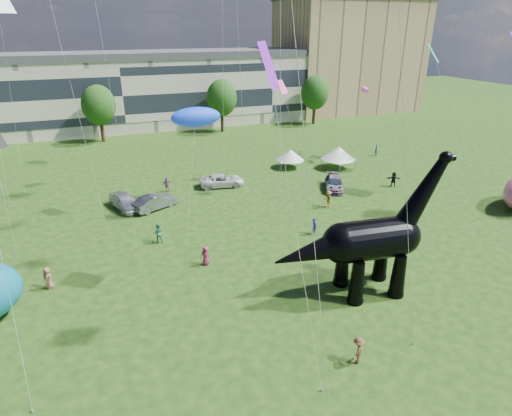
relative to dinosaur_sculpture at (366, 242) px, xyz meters
name	(u,v)px	position (x,y,z in m)	size (l,w,h in m)	color
ground	(342,319)	(-2.91, -2.33, -3.86)	(220.00, 220.00, 0.00)	#16330C
terrace_row	(120,94)	(-10.91, 59.67, 2.14)	(78.00, 11.00, 12.00)	beige
apartment_block	(348,57)	(37.09, 62.67, 7.14)	(28.00, 18.00, 22.00)	tan
tree_mid_left	(98,102)	(-14.91, 50.67, 2.43)	(5.20, 5.20, 9.44)	#382314
tree_mid_right	(222,95)	(5.09, 50.67, 2.43)	(5.20, 5.20, 9.44)	#382314
tree_far_right	(315,90)	(23.09, 50.67, 2.43)	(5.20, 5.20, 9.44)	#382314
dinosaur_sculpture	(366,242)	(0.00, 0.00, 0.00)	(12.55, 3.76, 10.22)	black
car_silver	(125,201)	(-14.22, 21.10, -3.04)	(1.94, 4.82, 1.64)	silver
car_grey	(155,202)	(-11.32, 20.01, -3.08)	(1.65, 4.73, 1.56)	slate
car_white	(222,180)	(-3.05, 23.97, -3.14)	(2.38, 5.16, 1.43)	silver
car_dark	(334,183)	(8.69, 18.51, -3.16)	(1.96, 4.82, 1.40)	#595960
gazebo_near	(290,155)	(7.37, 27.52, -2.13)	(4.42, 4.42, 2.47)	silver
gazebo_far	(339,153)	(13.09, 25.03, -1.81)	(5.37, 5.37, 2.91)	white
visitors	(250,219)	(-3.84, 12.37, -3.01)	(55.64, 35.10, 1.81)	black
kites	(185,75)	(-7.62, 19.21, 9.23)	(59.20, 41.14, 30.64)	#FB3C10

